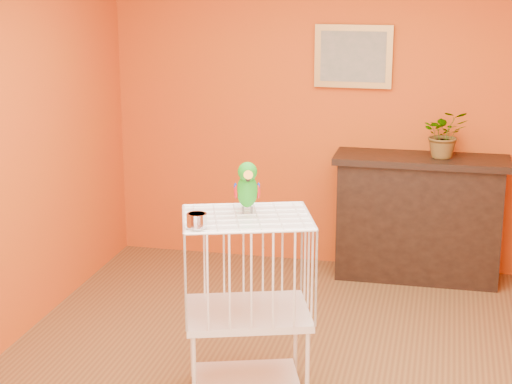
# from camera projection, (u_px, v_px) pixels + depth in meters

# --- Properties ---
(room_shell) EXTENTS (4.50, 4.50, 4.50)m
(room_shell) POSITION_uv_depth(u_px,v_px,m) (308.00, 127.00, 4.76)
(room_shell) COLOR #CA4613
(room_shell) RESTS_ON ground
(console_cabinet) EXTENTS (1.35, 0.49, 1.01)m
(console_cabinet) POSITION_uv_depth(u_px,v_px,m) (418.00, 218.00, 6.81)
(console_cabinet) COLOR black
(console_cabinet) RESTS_ON ground
(potted_plant) EXTENTS (0.40, 0.43, 0.29)m
(potted_plant) POSITION_uv_depth(u_px,v_px,m) (444.00, 140.00, 6.58)
(potted_plant) COLOR #26722D
(potted_plant) RESTS_ON console_cabinet
(framed_picture) EXTENTS (0.62, 0.04, 0.50)m
(framed_picture) POSITION_uv_depth(u_px,v_px,m) (353.00, 56.00, 6.81)
(framed_picture) COLOR #B38540
(framed_picture) RESTS_ON room_shell
(birdcage) EXTENTS (0.84, 0.74, 1.09)m
(birdcage) POSITION_uv_depth(u_px,v_px,m) (247.00, 304.00, 4.93)
(birdcage) COLOR silver
(birdcage) RESTS_ON ground
(feed_cup) EXTENTS (0.11, 0.11, 0.08)m
(feed_cup) POSITION_uv_depth(u_px,v_px,m) (197.00, 220.00, 4.57)
(feed_cup) COLOR silver
(feed_cup) RESTS_ON birdcage
(parrot) EXTENTS (0.16, 0.28, 0.31)m
(parrot) POSITION_uv_depth(u_px,v_px,m) (247.00, 187.00, 4.80)
(parrot) COLOR #59544C
(parrot) RESTS_ON birdcage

